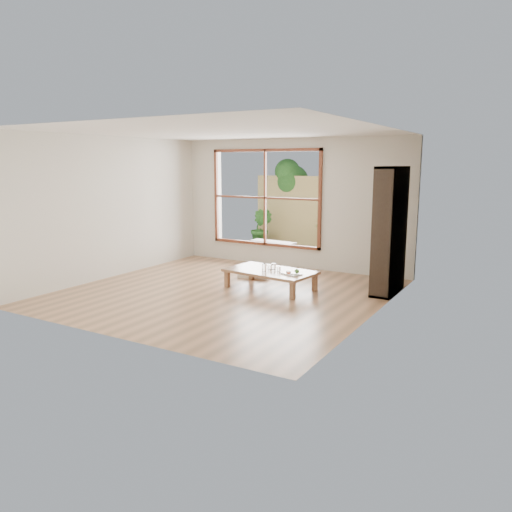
{
  "coord_description": "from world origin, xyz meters",
  "views": [
    {
      "loc": [
        4.48,
        -6.68,
        2.11
      ],
      "look_at": [
        0.27,
        0.55,
        0.55
      ],
      "focal_mm": 35.0,
      "sensor_mm": 36.0,
      "label": 1
    }
  ],
  "objects_px": {
    "bookshelf": "(390,231)",
    "garden_bench": "(273,244)",
    "low_table": "(270,272)",
    "food_tray": "(293,273)"
  },
  "relations": [
    {
      "from": "bookshelf",
      "to": "garden_bench",
      "type": "relative_size",
      "value": 1.88
    },
    {
      "from": "bookshelf",
      "to": "garden_bench",
      "type": "bearing_deg",
      "value": 149.69
    },
    {
      "from": "bookshelf",
      "to": "garden_bench",
      "type": "height_order",
      "value": "bookshelf"
    },
    {
      "from": "low_table",
      "to": "food_tray",
      "type": "xyz_separation_m",
      "value": [
        0.47,
        -0.11,
        0.06
      ]
    },
    {
      "from": "low_table",
      "to": "bookshelf",
      "type": "xyz_separation_m",
      "value": [
        1.79,
        0.76,
        0.75
      ]
    },
    {
      "from": "bookshelf",
      "to": "low_table",
      "type": "bearing_deg",
      "value": -156.94
    },
    {
      "from": "garden_bench",
      "to": "bookshelf",
      "type": "bearing_deg",
      "value": -25.8
    },
    {
      "from": "low_table",
      "to": "food_tray",
      "type": "distance_m",
      "value": 0.49
    },
    {
      "from": "bookshelf",
      "to": "food_tray",
      "type": "relative_size",
      "value": 5.9
    },
    {
      "from": "bookshelf",
      "to": "garden_bench",
      "type": "xyz_separation_m",
      "value": [
        -3.13,
        1.83,
        -0.73
      ]
    }
  ]
}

